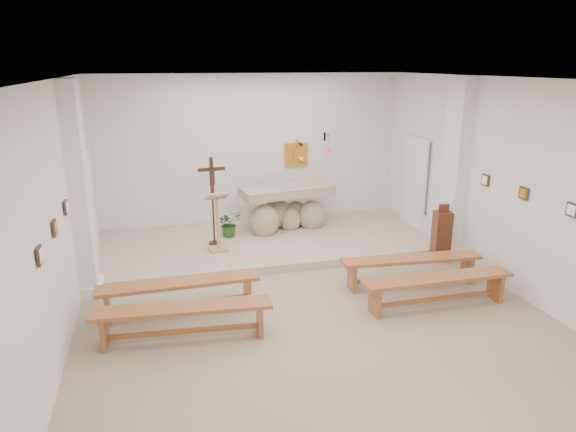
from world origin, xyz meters
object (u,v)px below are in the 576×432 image
object	(u,v)px
bench_left_front	(179,289)
bench_right_second	(438,284)
altar	(286,211)
crucifix_stand	(213,195)
bench_right_front	(411,264)
donation_pedestal	(441,236)
bench_left_second	(183,315)
lectern	(218,221)

from	to	relation	value
bench_left_front	bench_right_second	size ratio (longest dim) A/B	1.00
altar	bench_left_front	xyz separation A→B (m)	(-2.54, -3.21, -0.17)
altar	bench_left_front	size ratio (longest dim) A/B	0.87
altar	bench_left_front	bearing A→B (deg)	-136.50
crucifix_stand	bench_right_front	world-z (taller)	crucifix_stand
bench_right_front	bench_right_second	bearing A→B (deg)	-85.16
donation_pedestal	bench_left_second	distance (m)	5.36
lectern	bench_left_second	distance (m)	3.21
bench_right_front	bench_left_second	distance (m)	4.02
altar	bench_left_second	xyz separation A→B (m)	(-2.54, -4.07, -0.17)
crucifix_stand	bench_right_front	bearing A→B (deg)	-45.77
bench_left_front	bench_left_second	size ratio (longest dim) A/B	0.99
altar	crucifix_stand	size ratio (longest dim) A/B	1.18
bench_right_front	crucifix_stand	bearing A→B (deg)	144.61
bench_right_front	bench_right_second	xyz separation A→B (m)	(0.00, -0.86, 0.00)
donation_pedestal	bench_left_front	xyz separation A→B (m)	(-5.05, -0.92, -0.11)
crucifix_stand	bench_right_second	size ratio (longest dim) A/B	0.73
donation_pedestal	bench_right_second	bearing A→B (deg)	-112.51
crucifix_stand	donation_pedestal	world-z (taller)	crucifix_stand
lectern	bench_left_second	size ratio (longest dim) A/B	0.49
lectern	donation_pedestal	world-z (taller)	lectern
bench_right_front	bench_right_second	size ratio (longest dim) A/B	1.01
donation_pedestal	bench_right_front	size ratio (longest dim) A/B	0.46
bench_right_front	bench_right_second	world-z (taller)	same
bench_right_front	bench_left_second	size ratio (longest dim) A/B	1.00
lectern	bench_right_front	xyz separation A→B (m)	(3.04, -2.20, -0.36)
altar	donation_pedestal	bearing A→B (deg)	-50.54
crucifix_stand	bench_left_front	xyz separation A→B (m)	(-0.86, -2.60, -0.80)
altar	bench_left_front	world-z (taller)	altar
donation_pedestal	bench_left_front	distance (m)	5.13
lectern	bench_left_second	bearing A→B (deg)	-111.60
lectern	bench_right_front	world-z (taller)	lectern
crucifix_stand	bench_left_second	distance (m)	3.65
crucifix_stand	bench_left_front	size ratio (longest dim) A/B	0.73
altar	bench_right_second	bearing A→B (deg)	-79.34
lectern	bench_right_second	size ratio (longest dim) A/B	0.49
bench_left_front	crucifix_stand	bearing A→B (deg)	70.80
crucifix_stand	bench_right_second	world-z (taller)	crucifix_stand
altar	donation_pedestal	size ratio (longest dim) A/B	1.87
lectern	crucifix_stand	bearing A→B (deg)	89.19
bench_left_front	bench_right_front	bearing A→B (deg)	-0.89
bench_left_front	bench_left_second	xyz separation A→B (m)	(0.00, -0.86, 0.00)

